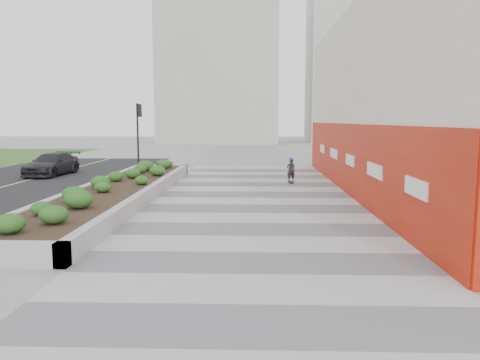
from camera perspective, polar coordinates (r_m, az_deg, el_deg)
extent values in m
plane|color=gray|center=(11.89, 1.85, -8.05)|extent=(160.00, 160.00, 0.00)
cube|color=#A8A8AD|center=(14.81, 1.85, -4.96)|extent=(8.00, 36.00, 0.01)
cube|color=beige|center=(21.66, 20.99, 9.07)|extent=(6.00, 24.00, 8.00)
cube|color=#B8280E|center=(20.93, 12.94, 2.59)|extent=(0.12, 24.00, 3.00)
cube|color=#9E9EA0|center=(11.44, -27.19, -8.07)|extent=(3.00, 0.30, 0.55)
cube|color=#9E9EA0|center=(28.01, -9.49, 1.30)|extent=(3.00, 0.30, 0.55)
cube|color=#9E9EA0|center=(19.90, -18.30, -1.38)|extent=(0.30, 18.00, 0.55)
cube|color=#9E9EA0|center=(19.14, -10.68, -1.46)|extent=(0.30, 18.00, 0.55)
cube|color=#2D2116|center=(19.48, -14.56, -1.50)|extent=(2.40, 17.40, 0.50)
cylinder|color=black|center=(29.89, -12.35, 5.11)|extent=(0.12, 0.12, 4.20)
cube|color=black|center=(29.83, -12.10, 8.29)|extent=(0.18, 0.28, 0.80)
cube|color=#ADAAA3|center=(67.01, -2.54, 13.15)|extent=(16.00, 12.00, 20.00)
cube|color=#ADAAA3|center=(73.57, 13.99, 13.99)|extent=(14.00, 10.00, 24.00)
cylinder|color=#595654|center=(14.82, 3.79, -4.97)|extent=(0.44, 0.44, 0.01)
cube|color=black|center=(23.63, 6.20, -0.25)|extent=(0.23, 0.73, 0.02)
imported|color=#26252A|center=(23.56, 6.22, 1.17)|extent=(0.46, 0.34, 1.16)
sphere|color=blue|center=(23.51, 6.24, 2.49)|extent=(0.23, 0.23, 0.23)
imported|color=black|center=(29.08, -21.97, 1.81)|extent=(2.12, 4.53, 1.28)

